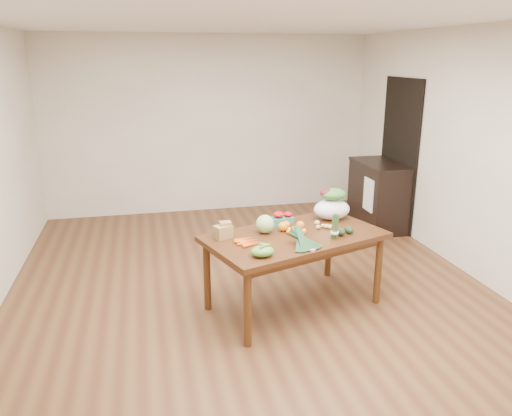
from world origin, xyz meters
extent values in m
plane|color=brown|center=(0.00, 0.00, 0.00)|extent=(6.00, 6.00, 0.00)
cube|color=white|center=(0.00, 0.00, 2.70)|extent=(5.00, 6.00, 0.02)
cube|color=silver|center=(0.00, 3.00, 1.35)|extent=(5.00, 0.02, 2.70)
cube|color=silver|center=(0.00, -3.00, 1.35)|extent=(5.00, 0.02, 2.70)
cube|color=silver|center=(2.50, 0.00, 1.35)|extent=(0.02, 6.00, 2.70)
cube|color=#42250F|center=(0.34, -0.43, 0.38)|extent=(1.87, 1.41, 0.75)
cube|color=black|center=(2.48, 1.60, 1.05)|extent=(0.02, 1.00, 2.10)
cube|color=black|center=(2.22, 1.63, 0.47)|extent=(0.52, 1.02, 0.94)
cube|color=white|center=(1.96, 1.40, 0.55)|extent=(0.02, 0.28, 0.45)
sphere|color=#9FD67B|center=(0.07, -0.32, 0.84)|extent=(0.18, 0.18, 0.18)
sphere|color=orange|center=(0.25, -0.31, 0.80)|extent=(0.09, 0.09, 0.09)
sphere|color=orange|center=(0.30, -0.25, 0.79)|extent=(0.08, 0.08, 0.08)
sphere|color=orange|center=(0.43, -0.29, 0.79)|extent=(0.08, 0.08, 0.08)
ellipsoid|color=#5E9A34|center=(-0.09, -0.88, 0.80)|extent=(0.20, 0.15, 0.09)
ellipsoid|color=tan|center=(0.60, -0.33, 0.77)|extent=(0.05, 0.04, 0.04)
ellipsoid|color=tan|center=(0.69, -0.33, 0.77)|extent=(0.05, 0.05, 0.05)
ellipsoid|color=tan|center=(0.67, -0.30, 0.77)|extent=(0.05, 0.04, 0.04)
ellipsoid|color=#D9C77D|center=(0.63, -0.22, 0.77)|extent=(0.06, 0.05, 0.05)
ellipsoid|color=#D7C57C|center=(0.72, -0.35, 0.77)|extent=(0.05, 0.05, 0.04)
ellipsoid|color=black|center=(0.75, -0.55, 0.79)|extent=(0.10, 0.13, 0.07)
ellipsoid|color=black|center=(0.85, -0.51, 0.78)|extent=(0.10, 0.12, 0.07)
camera|label=1|loc=(-1.01, -4.69, 2.37)|focal=35.00mm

